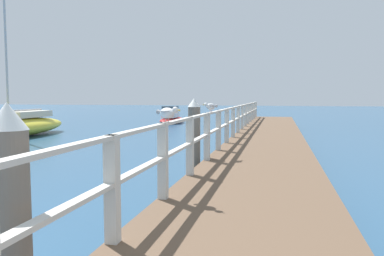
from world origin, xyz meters
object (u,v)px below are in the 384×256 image
Objects in this scene: dock_piling_far at (194,138)px; seagull_foreground at (168,112)px; dock_piling_near at (11,228)px; boat_2 at (15,126)px; seagull_background at (211,106)px; boat_3 at (171,117)px.

dock_piling_far is 4.47× the size of seagull_foreground.
boat_2 is at bearing 127.41° from dock_piling_near.
boat_3 is at bearing -42.89° from seagull_background.
seagull_background is at bearing 86.52° from dock_piling_near.
boat_2 is 11.68m from boat_3.
seagull_background is 0.06× the size of boat_2.
boat_3 is at bearing 103.14° from dock_piling_near.
boat_2 is at bearing 65.47° from boat_3.
dock_piling_near is 24.69m from boat_3.
seagull_background is at bearing 144.22° from boat_2.
dock_piling_near reaches higher than seagull_background.
seagull_background is 0.10× the size of boat_3.
seagull_foreground is 14.96m from boat_2.
boat_2 is (-10.15, 13.27, -0.44)m from dock_piling_near.
boat_2 is (-10.15, 7.11, -0.44)m from dock_piling_far.
dock_piling_near is 0.43× the size of boat_3.
dock_piling_near is at bearing 125.61° from boat_2.
dock_piling_far is at bearing 90.00° from dock_piling_near.
dock_piling_near is 0.24× the size of boat_2.
seagull_background reaches higher than boat_3.
seagull_foreground reaches higher than boat_3.
dock_piling_near is 4.47× the size of seagull_foreground.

